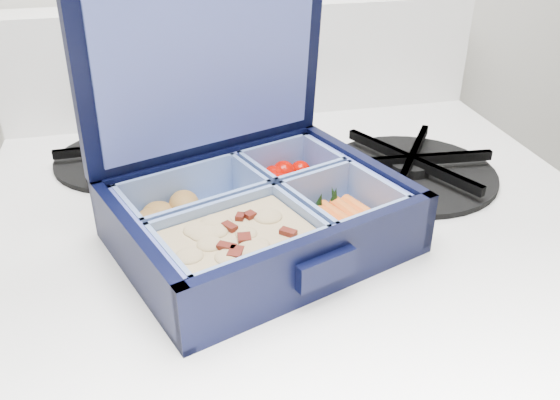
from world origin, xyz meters
name	(u,v)px	position (x,y,z in m)	size (l,w,h in m)	color
bento_box	(260,216)	(-0.63, 1.61, 0.99)	(0.25, 0.19, 0.06)	black
burner_grate	(411,164)	(-0.44, 1.70, 0.98)	(0.20, 0.20, 0.03)	black
burner_grate_rear	(126,153)	(-0.75, 1.82, 0.97)	(0.17, 0.17, 0.02)	black
fork	(267,173)	(-0.60, 1.74, 0.97)	(0.03, 0.19, 0.01)	#ABABAB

